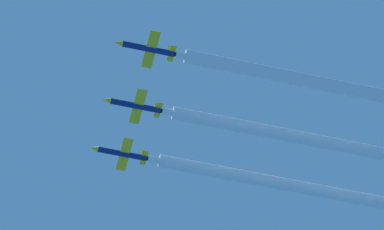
% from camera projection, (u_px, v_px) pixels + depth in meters
% --- Properties ---
extents(jet_far_left, '(7.21, 10.50, 2.52)m').
position_uv_depth(jet_far_left, '(147.00, 48.00, 198.33)').
color(jet_far_left, navy).
extents(jet_inner_left, '(7.21, 10.50, 2.52)m').
position_uv_depth(jet_inner_left, '(134.00, 105.00, 204.85)').
color(jet_inner_left, navy).
extents(jet_center, '(7.21, 10.50, 2.52)m').
position_uv_depth(jet_center, '(121.00, 153.00, 211.50)').
color(jet_center, navy).
extents(smoke_trail_far_left, '(2.27, 40.93, 2.27)m').
position_uv_depth(smoke_trail_far_left, '(296.00, 79.00, 201.89)').
color(smoke_trail_far_left, white).
extents(smoke_trail_inner_left, '(2.27, 48.17, 2.27)m').
position_uv_depth(smoke_trail_inner_left, '(299.00, 138.00, 208.93)').
color(smoke_trail_inner_left, white).
extents(smoke_trail_center, '(2.27, 52.28, 2.27)m').
position_uv_depth(smoke_trail_center, '(292.00, 186.00, 215.86)').
color(smoke_trail_center, white).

